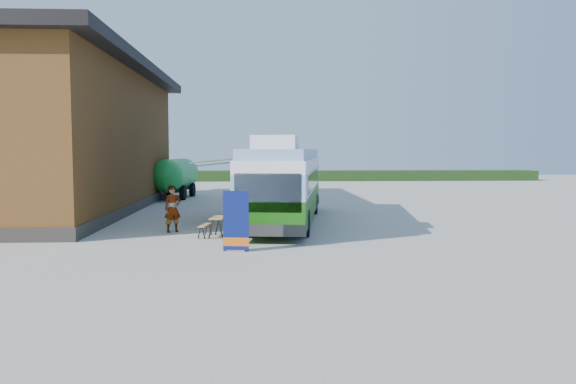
{
  "coord_description": "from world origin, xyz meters",
  "views": [
    {
      "loc": [
        -0.33,
        -18.92,
        3.06
      ],
      "look_at": [
        0.83,
        3.47,
        1.4
      ],
      "focal_mm": 35.0,
      "sensor_mm": 36.0,
      "label": 1
    }
  ],
  "objects": [
    {
      "name": "banner",
      "position": [
        -1.04,
        -2.01,
        0.76
      ],
      "size": [
        0.8,
        0.26,
        1.85
      ],
      "rotation": [
        0.0,
        0.0,
        -0.14
      ],
      "color": "#0B1658",
      "rests_on": "ground"
    },
    {
      "name": "ground",
      "position": [
        0.0,
        0.0,
        0.0
      ],
      "size": [
        100.0,
        100.0,
        0.0
      ],
      "primitive_type": "plane",
      "color": "#BCB7AD",
      "rests_on": "ground"
    },
    {
      "name": "picnic_table",
      "position": [
        -1.76,
        0.87,
        0.53
      ],
      "size": [
        1.42,
        1.31,
        0.72
      ],
      "rotation": [
        0.0,
        0.0,
        -0.17
      ],
      "color": "#AA8550",
      "rests_on": "ground"
    },
    {
      "name": "person_b",
      "position": [
        0.23,
        4.47,
        0.93
      ],
      "size": [
        1.14,
        1.14,
        1.86
      ],
      "primitive_type": "imported",
      "rotation": [
        0.0,
        0.0,
        -2.36
      ],
      "color": "#999999",
      "rests_on": "ground"
    },
    {
      "name": "awning",
      "position": [
        -1.34,
        4.85,
        2.61
      ],
      "size": [
        3.15,
        4.49,
        0.52
      ],
      "rotation": [
        0.0,
        0.0,
        -0.14
      ],
      "color": "white",
      "rests_on": "ground"
    },
    {
      "name": "person_a",
      "position": [
        -3.57,
        2.16,
        0.88
      ],
      "size": [
        0.76,
        0.67,
        1.76
      ],
      "primitive_type": "imported",
      "rotation": [
        0.0,
        0.0,
        0.48
      ],
      "color": "#999999",
      "rests_on": "ground"
    },
    {
      "name": "hedge",
      "position": [
        8.0,
        38.0,
        0.5
      ],
      "size": [
        40.0,
        3.0,
        1.0
      ],
      "primitive_type": "cube",
      "color": "#264419",
      "rests_on": "ground"
    },
    {
      "name": "bus",
      "position": [
        0.76,
        4.71,
        1.72
      ],
      "size": [
        4.11,
        11.93,
        3.59
      ],
      "rotation": [
        0.0,
        0.0,
        -0.14
      ],
      "color": "#176510",
      "rests_on": "ground"
    },
    {
      "name": "slurry_tanker",
      "position": [
        -5.7,
        17.44,
        1.45
      ],
      "size": [
        2.44,
        6.82,
        2.52
      ],
      "rotation": [
        0.0,
        0.0,
        -0.1
      ],
      "color": "green",
      "rests_on": "ground"
    },
    {
      "name": "barn",
      "position": [
        -10.5,
        10.0,
        3.59
      ],
      "size": [
        9.6,
        21.2,
        7.5
      ],
      "color": "brown",
      "rests_on": "ground"
    }
  ]
}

